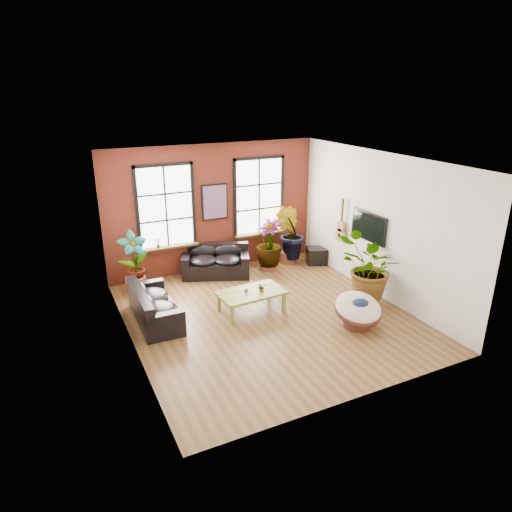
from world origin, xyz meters
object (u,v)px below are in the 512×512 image
at_px(coffee_table, 251,294).
at_px(papasan_chair, 358,310).
at_px(sofa_back, 216,262).
at_px(sofa_left, 153,306).

bearing_deg(coffee_table, papasan_chair, -46.75).
bearing_deg(coffee_table, sofa_back, 85.58).
bearing_deg(sofa_left, sofa_back, -48.80).
bearing_deg(sofa_left, papasan_chair, -118.27).
distance_m(sofa_left, coffee_table, 2.22).
distance_m(sofa_back, papasan_chair, 4.40).
bearing_deg(papasan_chair, coffee_table, 144.51).
relative_size(sofa_left, papasan_chair, 1.68).
relative_size(sofa_back, coffee_table, 1.28).
relative_size(sofa_back, sofa_left, 1.02).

